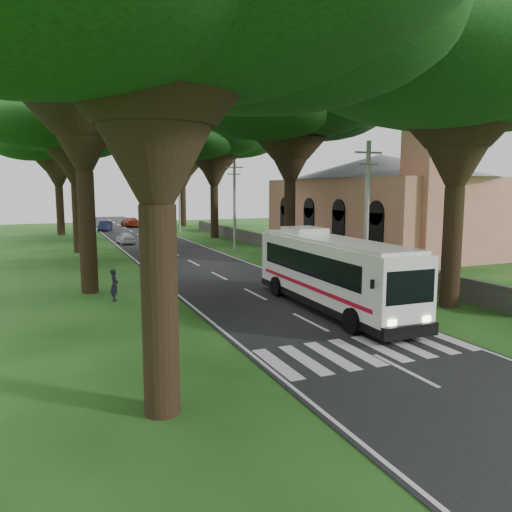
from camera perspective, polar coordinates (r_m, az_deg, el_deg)
ground at (r=19.51m, az=9.05°, el=-8.98°), size 140.00×140.00×0.00m
road at (r=42.40m, az=-8.96°, el=0.12°), size 8.00×120.00×0.04m
crosswalk at (r=17.92m, az=12.47°, el=-10.59°), size 8.00×3.00×0.01m
property_wall at (r=44.39m, az=2.69°, el=1.32°), size 0.35×50.00×1.20m
church at (r=46.59m, az=14.02°, el=6.71°), size 14.00×24.00×11.60m
pole_near at (r=26.77m, az=12.54°, el=4.57°), size 1.60×0.24×8.00m
pole_mid at (r=44.62m, az=-2.48°, el=5.96°), size 1.60×0.24×8.00m
pole_far at (r=63.76m, az=-8.74°, el=6.43°), size 1.60×0.24×8.00m
tree_l_mida at (r=28.91m, az=-19.63°, el=22.47°), size 15.19×15.19×16.48m
tree_l_midb at (r=46.33m, az=-20.20°, el=15.04°), size 13.84×13.84×14.91m
tree_l_far at (r=64.14m, az=-21.87°, el=12.57°), size 13.18×13.18×14.52m
tree_r_near at (r=25.59m, az=22.48°, el=20.27°), size 15.75×15.75×14.80m
tree_r_mida at (r=40.62m, az=3.99°, el=17.18°), size 14.75×14.75×15.49m
tree_r_midb at (r=56.91m, az=-4.88°, el=13.77°), size 13.62×13.62×14.60m
tree_r_far at (r=74.39m, az=-8.47°, el=12.13°), size 13.54×13.54×14.35m
coach_bus at (r=23.19m, az=8.54°, el=-1.74°), size 2.91×11.35×3.33m
distant_car_a at (r=51.83m, az=-14.71°, el=2.03°), size 1.80×3.62×1.18m
distant_car_b at (r=68.47m, az=-16.85°, el=3.33°), size 2.30×4.12×1.29m
distant_car_c at (r=74.18m, az=-14.17°, el=3.78°), size 2.35×4.86×1.36m
pedestrian at (r=25.78m, az=-15.88°, el=-3.23°), size 0.54×0.67×1.60m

